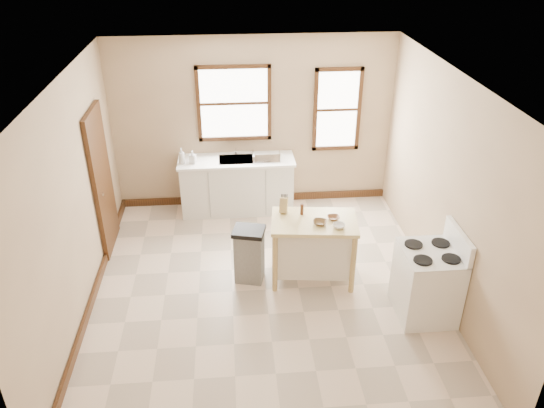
{
  "coord_description": "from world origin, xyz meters",
  "views": [
    {
      "loc": [
        -0.4,
        -5.58,
        4.37
      ],
      "look_at": [
        0.12,
        0.4,
        1.07
      ],
      "focal_mm": 35.0,
      "sensor_mm": 36.0,
      "label": 1
    }
  ],
  "objects_px": {
    "kitchen_island": "(313,249)",
    "dish_rack": "(266,156)",
    "bowl_c": "(339,226)",
    "gas_stove": "(428,274)",
    "knife_block": "(284,206)",
    "bowl_a": "(320,222)",
    "soap_bottle_a": "(182,156)",
    "pepper_grinder": "(302,209)",
    "trash_bin": "(249,254)",
    "soap_bottle_b": "(193,157)",
    "bowl_b": "(333,218)"
  },
  "relations": [
    {
      "from": "bowl_a",
      "to": "bowl_c",
      "type": "height_order",
      "value": "bowl_c"
    },
    {
      "from": "bowl_b",
      "to": "bowl_c",
      "type": "xyz_separation_m",
      "value": [
        0.03,
        -0.22,
        0.01
      ]
    },
    {
      "from": "soap_bottle_b",
      "to": "knife_block",
      "type": "relative_size",
      "value": 1.03
    },
    {
      "from": "soap_bottle_a",
      "to": "kitchen_island",
      "type": "distance_m",
      "value": 2.68
    },
    {
      "from": "bowl_a",
      "to": "gas_stove",
      "type": "xyz_separation_m",
      "value": [
        1.2,
        -0.74,
        -0.34
      ]
    },
    {
      "from": "bowl_a",
      "to": "trash_bin",
      "type": "xyz_separation_m",
      "value": [
        -0.9,
        0.14,
        -0.53
      ]
    },
    {
      "from": "soap_bottle_a",
      "to": "bowl_a",
      "type": "distance_m",
      "value": 2.72
    },
    {
      "from": "knife_block",
      "to": "bowl_c",
      "type": "bearing_deg",
      "value": -19.2
    },
    {
      "from": "trash_bin",
      "to": "knife_block",
      "type": "bearing_deg",
      "value": 37.21
    },
    {
      "from": "bowl_a",
      "to": "bowl_b",
      "type": "bearing_deg",
      "value": 28.88
    },
    {
      "from": "kitchen_island",
      "to": "dish_rack",
      "type": "bearing_deg",
      "value": 110.31
    },
    {
      "from": "pepper_grinder",
      "to": "gas_stove",
      "type": "height_order",
      "value": "gas_stove"
    },
    {
      "from": "dish_rack",
      "to": "knife_block",
      "type": "distance_m",
      "value": 1.68
    },
    {
      "from": "dish_rack",
      "to": "bowl_b",
      "type": "relative_size",
      "value": 2.81
    },
    {
      "from": "soap_bottle_b",
      "to": "knife_block",
      "type": "bearing_deg",
      "value": -36.22
    },
    {
      "from": "soap_bottle_b",
      "to": "gas_stove",
      "type": "relative_size",
      "value": 0.18
    },
    {
      "from": "soap_bottle_a",
      "to": "pepper_grinder",
      "type": "relative_size",
      "value": 1.71
    },
    {
      "from": "trash_bin",
      "to": "gas_stove",
      "type": "xyz_separation_m",
      "value": [
        2.1,
        -0.88,
        0.19
      ]
    },
    {
      "from": "soap_bottle_a",
      "to": "gas_stove",
      "type": "xyz_separation_m",
      "value": [
        3.06,
        -2.72,
        -0.46
      ]
    },
    {
      "from": "bowl_c",
      "to": "knife_block",
      "type": "bearing_deg",
      "value": 145.21
    },
    {
      "from": "knife_block",
      "to": "gas_stove",
      "type": "height_order",
      "value": "gas_stove"
    },
    {
      "from": "soap_bottle_b",
      "to": "gas_stove",
      "type": "height_order",
      "value": "gas_stove"
    },
    {
      "from": "soap_bottle_b",
      "to": "trash_bin",
      "type": "distance_m",
      "value": 2.11
    },
    {
      "from": "dish_rack",
      "to": "bowl_b",
      "type": "bearing_deg",
      "value": -73.72
    },
    {
      "from": "bowl_c",
      "to": "kitchen_island",
      "type": "bearing_deg",
      "value": 143.27
    },
    {
      "from": "bowl_c",
      "to": "trash_bin",
      "type": "relative_size",
      "value": 0.2
    },
    {
      "from": "kitchen_island",
      "to": "trash_bin",
      "type": "bearing_deg",
      "value": -176.27
    },
    {
      "from": "soap_bottle_a",
      "to": "bowl_a",
      "type": "relative_size",
      "value": 1.45
    },
    {
      "from": "soap_bottle_a",
      "to": "dish_rack",
      "type": "relative_size",
      "value": 0.58
    },
    {
      "from": "dish_rack",
      "to": "bowl_b",
      "type": "xyz_separation_m",
      "value": [
        0.72,
        -1.91,
        -0.05
      ]
    },
    {
      "from": "soap_bottle_a",
      "to": "knife_block",
      "type": "height_order",
      "value": "soap_bottle_a"
    },
    {
      "from": "bowl_c",
      "to": "soap_bottle_b",
      "type": "bearing_deg",
      "value": 132.27
    },
    {
      "from": "soap_bottle_b",
      "to": "pepper_grinder",
      "type": "relative_size",
      "value": 1.37
    },
    {
      "from": "dish_rack",
      "to": "kitchen_island",
      "type": "bearing_deg",
      "value": -80.64
    },
    {
      "from": "kitchen_island",
      "to": "gas_stove",
      "type": "xyz_separation_m",
      "value": [
        1.26,
        -0.84,
        0.13
      ]
    },
    {
      "from": "bowl_c",
      "to": "gas_stove",
      "type": "distance_m",
      "value": 1.21
    },
    {
      "from": "trash_bin",
      "to": "dish_rack",
      "type": "bearing_deg",
      "value": 92.78
    },
    {
      "from": "bowl_c",
      "to": "trash_bin",
      "type": "bearing_deg",
      "value": 167.54
    },
    {
      "from": "soap_bottle_b",
      "to": "gas_stove",
      "type": "distance_m",
      "value": 4.0
    },
    {
      "from": "soap_bottle_a",
      "to": "gas_stove",
      "type": "relative_size",
      "value": 0.22
    },
    {
      "from": "bowl_a",
      "to": "kitchen_island",
      "type": "bearing_deg",
      "value": 121.04
    },
    {
      "from": "soap_bottle_a",
      "to": "bowl_c",
      "type": "relative_size",
      "value": 1.63
    },
    {
      "from": "trash_bin",
      "to": "kitchen_island",
      "type": "bearing_deg",
      "value": 11.26
    },
    {
      "from": "dish_rack",
      "to": "trash_bin",
      "type": "distance_m",
      "value": 2.01
    },
    {
      "from": "knife_block",
      "to": "bowl_a",
      "type": "distance_m",
      "value": 0.55
    },
    {
      "from": "pepper_grinder",
      "to": "trash_bin",
      "type": "distance_m",
      "value": 0.92
    },
    {
      "from": "knife_block",
      "to": "trash_bin",
      "type": "relative_size",
      "value": 0.26
    },
    {
      "from": "knife_block",
      "to": "bowl_c",
      "type": "height_order",
      "value": "knife_block"
    },
    {
      "from": "bowl_c",
      "to": "trash_bin",
      "type": "height_order",
      "value": "bowl_c"
    },
    {
      "from": "kitchen_island",
      "to": "pepper_grinder",
      "type": "height_order",
      "value": "pepper_grinder"
    }
  ]
}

